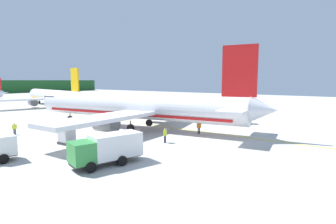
# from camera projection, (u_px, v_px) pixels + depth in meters

# --- Properties ---
(airliner_foreground) EXTENTS (34.51, 41.59, 11.90)m
(airliner_foreground) POSITION_uv_depth(u_px,v_px,m) (135.00, 107.00, 41.24)
(airliner_foreground) COLOR white
(airliner_foreground) RESTS_ON ground
(airliner_mid_apron) EXTENTS (30.47, 36.74, 10.51)m
(airliner_mid_apron) POSITION_uv_depth(u_px,v_px,m) (54.00, 96.00, 76.13)
(airliner_mid_apron) COLOR white
(airliner_mid_apron) RESTS_ON ground
(service_truck_baggage) EXTENTS (6.64, 3.70, 2.72)m
(service_truck_baggage) POSITION_uv_depth(u_px,v_px,m) (107.00, 148.00, 23.51)
(service_truck_baggage) COLOR #338C3F
(service_truck_baggage) RESTS_ON ground
(cargo_container_near) EXTENTS (1.77, 1.77, 2.01)m
(cargo_container_near) POSITION_uv_depth(u_px,v_px,m) (67.00, 136.00, 31.42)
(cargo_container_near) COLOR #333338
(cargo_container_near) RESTS_ON ground
(cargo_container_mid) EXTENTS (2.20, 2.20, 1.86)m
(cargo_container_mid) POSITION_uv_depth(u_px,v_px,m) (246.00, 119.00, 45.91)
(cargo_container_mid) COLOR #333338
(cargo_container_mid) RESTS_ON ground
(crew_marshaller) EXTENTS (0.47, 0.49, 1.72)m
(crew_marshaller) POSITION_uv_depth(u_px,v_px,m) (199.00, 127.00, 37.17)
(crew_marshaller) COLOR #191E33
(crew_marshaller) RESTS_ON ground
(crew_loader_left) EXTENTS (0.47, 0.49, 1.64)m
(crew_loader_left) POSITION_uv_depth(u_px,v_px,m) (14.00, 128.00, 36.57)
(crew_loader_left) COLOR #191E33
(crew_loader_left) RESTS_ON ground
(crew_loader_right) EXTENTS (0.63, 0.28, 1.78)m
(crew_loader_right) POSITION_uv_depth(u_px,v_px,m) (165.00, 134.00, 31.87)
(crew_loader_right) COLOR #191E33
(crew_loader_right) RESTS_ON ground
(apron_guide_line) EXTENTS (0.30, 60.00, 0.01)m
(apron_guide_line) POSITION_uv_depth(u_px,v_px,m) (173.00, 128.00, 42.08)
(apron_guide_line) COLOR yellow
(apron_guide_line) RESTS_ON ground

